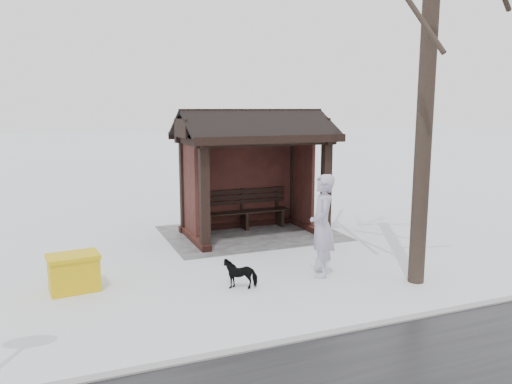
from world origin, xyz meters
The scene contains 7 objects.
ground centered at (0.00, 0.00, 0.00)m, with size 120.00×120.00×0.00m, color silver.
kerb centered at (0.00, 5.50, 0.01)m, with size 120.00×0.15×0.06m, color gray.
trampled_patch centered at (0.00, -0.20, 0.01)m, with size 4.20×3.20×0.02m, color gray.
bus_shelter centered at (0.00, -0.16, 2.17)m, with size 3.60×2.40×3.09m.
pedestrian centered at (-0.08, 3.25, 0.96)m, with size 0.70×0.46×1.92m, color #ADA5C2.
dog centered at (1.55, 3.27, 0.25)m, with size 0.27×0.60×0.51m, color black.
grit_bin centered at (4.26, 2.37, 0.33)m, with size 0.90×0.67×0.65m.
Camera 1 is at (4.41, 11.14, 3.11)m, focal length 35.00 mm.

